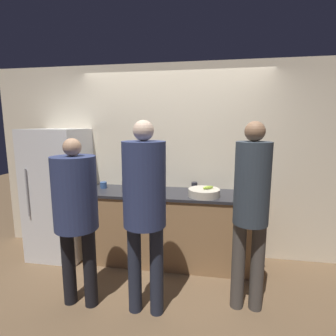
% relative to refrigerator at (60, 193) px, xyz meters
% --- Properties ---
extents(ground_plane, '(14.00, 14.00, 0.00)m').
position_rel_refrigerator_xyz_m(ground_plane, '(1.54, -0.31, -0.87)').
color(ground_plane, brown).
extents(wall_back, '(5.20, 0.06, 2.60)m').
position_rel_refrigerator_xyz_m(wall_back, '(1.54, 0.36, 0.43)').
color(wall_back, beige).
rests_on(wall_back, ground_plane).
extents(counter, '(2.25, 0.65, 0.94)m').
position_rel_refrigerator_xyz_m(counter, '(1.54, 0.05, -0.40)').
color(counter, '#9E754C').
rests_on(counter, ground_plane).
extents(refrigerator, '(0.72, 0.71, 1.75)m').
position_rel_refrigerator_xyz_m(refrigerator, '(0.00, 0.00, 0.00)').
color(refrigerator, white).
rests_on(refrigerator, ground_plane).
extents(person_left, '(0.42, 0.42, 1.68)m').
position_rel_refrigerator_xyz_m(person_left, '(0.77, -0.95, 0.17)').
color(person_left, black).
rests_on(person_left, ground_plane).
extents(person_center, '(0.39, 0.39, 1.84)m').
position_rel_refrigerator_xyz_m(person_center, '(1.45, -0.95, 0.26)').
color(person_center, '#232838').
rests_on(person_center, ground_plane).
extents(person_right, '(0.33, 0.33, 1.84)m').
position_rel_refrigerator_xyz_m(person_right, '(2.42, -0.73, 0.21)').
color(person_right, '#4C4742').
rests_on(person_right, ground_plane).
extents(fruit_bowl, '(0.38, 0.38, 0.13)m').
position_rel_refrigerator_xyz_m(fruit_bowl, '(1.96, -0.08, 0.12)').
color(fruit_bowl, beige).
rests_on(fruit_bowl, counter).
extents(utensil_crock, '(0.10, 0.10, 0.32)m').
position_rel_refrigerator_xyz_m(utensil_crock, '(2.42, 0.27, 0.15)').
color(utensil_crock, silver).
rests_on(utensil_crock, counter).
extents(bottle_dark, '(0.06, 0.06, 0.22)m').
position_rel_refrigerator_xyz_m(bottle_dark, '(0.96, -0.08, 0.16)').
color(bottle_dark, '#333338').
rests_on(bottle_dark, counter).
extents(bottle_green, '(0.06, 0.06, 0.24)m').
position_rel_refrigerator_xyz_m(bottle_green, '(1.13, 0.27, 0.17)').
color(bottle_green, '#236033').
rests_on(bottle_green, counter).
extents(cup_black, '(0.08, 0.08, 0.09)m').
position_rel_refrigerator_xyz_m(cup_black, '(1.82, 0.27, 0.12)').
color(cup_black, '#28282D').
rests_on(cup_black, counter).
extents(cup_blue, '(0.09, 0.09, 0.09)m').
position_rel_refrigerator_xyz_m(cup_blue, '(0.59, 0.10, 0.11)').
color(cup_blue, '#335184').
rests_on(cup_blue, counter).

